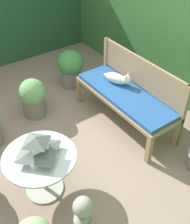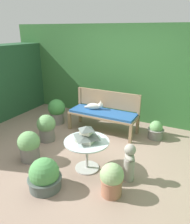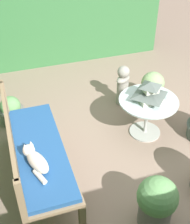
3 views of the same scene
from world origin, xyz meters
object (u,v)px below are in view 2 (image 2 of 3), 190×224
at_px(potted_plant_table_far, 57,111).
at_px(potted_plant_table_near, 45,176).
at_px(patio_table, 87,147).
at_px(garden_bench, 103,114).
at_px(potted_plant_path_edge, 156,130).
at_px(potted_plant_patio_mid, 29,146).
at_px(cat, 95,106).
at_px(garden_bust, 129,162).
at_px(potted_plant_bench_right, 112,179).
at_px(potted_plant_bench_left, 46,127).
at_px(pagoda_birdhouse, 87,135).

height_order(potted_plant_table_far, potted_plant_table_near, potted_plant_table_far).
distance_m(potted_plant_table_far, potted_plant_table_near, 2.39).
height_order(patio_table, potted_plant_table_far, potted_plant_table_far).
relative_size(garden_bench, potted_plant_path_edge, 3.90).
bearing_deg(garden_bench, potted_plant_table_near, -88.20).
bearing_deg(potted_plant_patio_mid, cat, 76.24).
bearing_deg(patio_table, garden_bust, 3.15).
bearing_deg(potted_plant_table_near, garden_bench, 91.80).
xyz_separation_m(patio_table, potted_plant_bench_right, (0.61, -0.38, -0.16)).
distance_m(potted_plant_path_edge, potted_plant_table_near, 2.57).
height_order(potted_plant_patio_mid, potted_plant_bench_left, potted_plant_bench_left).
xyz_separation_m(potted_plant_patio_mid, potted_plant_bench_left, (-0.20, 0.73, 0.02)).
xyz_separation_m(patio_table, garden_bust, (0.71, 0.04, -0.09)).
height_order(garden_bench, potted_plant_table_far, potted_plant_table_far).
xyz_separation_m(potted_plant_table_far, potted_plant_patio_mid, (0.55, -1.55, -0.05)).
bearing_deg(cat, potted_plant_patio_mid, -124.90).
relative_size(garden_bust, potted_plant_bench_left, 1.09).
distance_m(garden_bench, potted_plant_table_far, 1.21).
bearing_deg(potted_plant_path_edge, potted_plant_table_near, -115.02).
height_order(cat, potted_plant_bench_left, cat).
bearing_deg(potted_plant_patio_mid, potted_plant_table_far, 109.42).
bearing_deg(pagoda_birdhouse, garden_bench, 104.99).
height_order(garden_bench, cat, cat).
bearing_deg(garden_bust, potted_plant_table_near, -84.53).
height_order(pagoda_birdhouse, potted_plant_bench_right, pagoda_birdhouse).
bearing_deg(potted_plant_path_edge, pagoda_birdhouse, -115.42).
bearing_deg(garden_bust, pagoda_birdhouse, -117.17).
distance_m(patio_table, garden_bust, 0.72).
height_order(garden_bench, potted_plant_table_near, potted_plant_table_near).
relative_size(garden_bench, potted_plant_table_far, 2.51).
relative_size(cat, potted_plant_patio_mid, 0.82).
xyz_separation_m(cat, pagoda_birdhouse, (0.61, -1.48, 0.08)).
bearing_deg(potted_plant_bench_left, patio_table, -21.73).
height_order(cat, potted_plant_path_edge, cat).
distance_m(cat, garden_bust, 1.97).
bearing_deg(cat, potted_plant_bench_right, -77.96).
bearing_deg(potted_plant_bench_right, potted_plant_bench_left, 154.62).
relative_size(patio_table, potted_plant_table_near, 1.46).
height_order(garden_bust, potted_plant_patio_mid, garden_bust).
bearing_deg(pagoda_birdhouse, potted_plant_table_near, -114.09).
xyz_separation_m(potted_plant_bench_right, potted_plant_patio_mid, (-1.64, 0.15, 0.02)).
distance_m(potted_plant_table_near, potted_plant_patio_mid, 0.86).
xyz_separation_m(patio_table, potted_plant_path_edge, (0.77, 1.63, -0.23)).
relative_size(potted_plant_table_far, potted_plant_bench_right, 1.24).
relative_size(potted_plant_table_near, potted_plant_bench_left, 0.89).
relative_size(garden_bench, garden_bust, 2.50).
relative_size(garden_bench, pagoda_birdhouse, 4.24).
bearing_deg(pagoda_birdhouse, cat, 112.42).
bearing_deg(garden_bench, garden_bust, -51.60).
bearing_deg(potted_plant_path_edge, potted_plant_table_far, -172.52).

